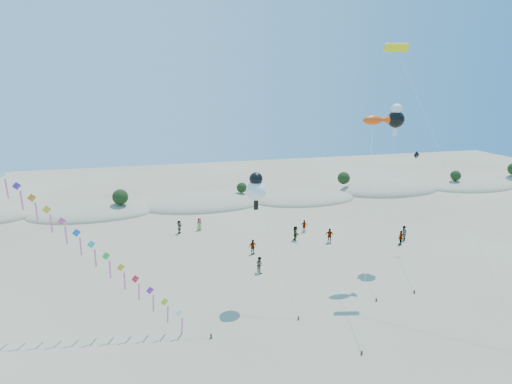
# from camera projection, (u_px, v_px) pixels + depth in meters

# --- Properties ---
(dune_ridge) EXTENTS (145.30, 11.49, 5.57)m
(dune_ridge) POSITION_uv_depth(u_px,v_px,m) (211.00, 203.00, 65.53)
(dune_ridge) COLOR gray
(dune_ridge) RESTS_ON ground
(fish_kite) EXTENTS (8.13, 12.52, 15.27)m
(fish_kite) POSITION_uv_depth(u_px,v_px,m) (376.00, 121.00, 38.53)
(fish_kite) COLOR #3F2D1E
(fish_kite) RESTS_ON ground
(cartoon_kite_low) EXTENTS (3.14, 5.43, 11.07)m
(cartoon_kite_low) POSITION_uv_depth(u_px,v_px,m) (256.00, 188.00, 34.92)
(cartoon_kite_low) COLOR #3F2D1E
(cartoon_kite_low) RESTS_ON ground
(cartoon_kite_high) EXTENTS (6.93, 9.33, 16.12)m
(cartoon_kite_high) POSITION_uv_depth(u_px,v_px,m) (396.00, 118.00, 42.11)
(cartoon_kite_high) COLOR #3F2D1E
(cartoon_kite_high) RESTS_ON ground
(parafoil_kite) EXTENTS (4.14, 14.53, 21.36)m
(parafoil_kite) POSITION_uv_depth(u_px,v_px,m) (399.00, 55.00, 36.14)
(parafoil_kite) COLOR #3F2D1E
(parafoil_kite) RESTS_ON ground
(dark_kite) EXTENTS (6.79, 10.56, 10.90)m
(dark_kite) POSITION_uv_depth(u_px,v_px,m) (416.00, 193.00, 43.71)
(dark_kite) COLOR #3F2D1E
(dark_kite) RESTS_ON ground
(beachgoers) EXTENTS (26.30, 14.75, 1.78)m
(beachgoers) POSITION_uv_depth(u_px,v_px,m) (290.00, 235.00, 49.69)
(beachgoers) COLOR slate
(beachgoers) RESTS_ON ground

